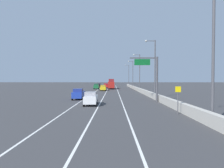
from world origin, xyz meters
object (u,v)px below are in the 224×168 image
object	(u,v)px
car_red_1	(106,85)
car_white_4	(91,98)
overhead_sign_gantry	(153,73)
lamp_post_right_fourth	(132,73)
lamp_post_right_fifth	(128,74)
car_blue_0	(79,94)
speed_advisory_sign	(178,98)
car_yellow_3	(103,88)
lamp_post_right_near	(211,46)
lamp_post_right_second	(154,65)
car_green_5	(96,86)
box_truck	(111,84)
lamp_post_right_third	(139,70)
car_black_2	(99,85)

from	to	relation	value
car_red_1	car_white_4	world-z (taller)	car_white_4
overhead_sign_gantry	lamp_post_right_fourth	size ratio (longest dim) A/B	0.65
lamp_post_right_fifth	car_blue_0	xyz separation A→B (m)	(-14.66, -65.82, -5.57)
speed_advisory_sign	car_yellow_3	size ratio (longest dim) A/B	0.66
lamp_post_right_near	speed_advisory_sign	bearing A→B (deg)	108.79
overhead_sign_gantry	car_blue_0	bearing A→B (deg)	163.74
lamp_post_right_near	lamp_post_right_second	world-z (taller)	same
lamp_post_right_fourth	car_red_1	distance (m)	13.12
car_green_5	lamp_post_right_near	bearing A→B (deg)	-74.93
car_red_1	car_yellow_3	size ratio (longest dim) A/B	0.98
overhead_sign_gantry	box_truck	bearing A→B (deg)	99.97
speed_advisory_sign	lamp_post_right_fourth	xyz separation A→B (m)	(1.17, 59.37, 4.82)
lamp_post_right_fourth	car_green_5	distance (m)	17.74
lamp_post_right_fourth	car_yellow_3	distance (m)	22.46
lamp_post_right_fourth	car_blue_0	size ratio (longest dim) A/B	2.72
lamp_post_right_fourth	lamp_post_right_fifth	size ratio (longest dim) A/B	1.00
car_red_1	box_truck	distance (m)	10.48
car_green_5	lamp_post_right_second	bearing A→B (deg)	-66.68
lamp_post_right_third	car_green_5	world-z (taller)	lamp_post_right_third
lamp_post_right_near	lamp_post_right_fifth	size ratio (longest dim) A/B	1.00
lamp_post_right_fourth	box_truck	bearing A→B (deg)	-141.88
lamp_post_right_third	lamp_post_right_fourth	distance (m)	21.11
lamp_post_right_third	lamp_post_right_fifth	size ratio (longest dim) A/B	1.00
overhead_sign_gantry	lamp_post_right_fifth	bearing A→B (deg)	88.64
lamp_post_right_third	car_black_2	size ratio (longest dim) A/B	2.59
lamp_post_right_second	car_yellow_3	bearing A→B (deg)	115.72
lamp_post_right_second	car_yellow_3	distance (m)	26.97
car_white_4	car_blue_0	bearing A→B (deg)	112.93
overhead_sign_gantry	car_yellow_3	size ratio (longest dim) A/B	1.64
lamp_post_right_second	car_white_4	size ratio (longest dim) A/B	2.73
car_white_4	lamp_post_right_fourth	bearing A→B (deg)	77.68
lamp_post_right_fifth	car_white_4	distance (m)	74.52
lamp_post_right_near	box_truck	world-z (taller)	lamp_post_right_near
car_black_2	car_white_4	world-z (taller)	car_white_4
lamp_post_right_near	box_truck	distance (m)	57.28
overhead_sign_gantry	car_red_1	bearing A→B (deg)	100.77
lamp_post_right_fifth	car_green_5	xyz separation A→B (m)	(-14.64, -29.53, -5.54)
lamp_post_right_fifth	overhead_sign_gantry	bearing A→B (deg)	-91.36
overhead_sign_gantry	car_black_2	size ratio (longest dim) A/B	1.67
lamp_post_right_third	car_red_1	world-z (taller)	lamp_post_right_third
lamp_post_right_fifth	car_blue_0	distance (m)	67.67
car_blue_0	box_truck	distance (m)	38.15
speed_advisory_sign	lamp_post_right_third	world-z (taller)	lamp_post_right_third
car_yellow_3	overhead_sign_gantry	bearing A→B (deg)	-71.82
car_black_2	box_truck	bearing A→B (deg)	-65.90
box_truck	lamp_post_right_near	bearing A→B (deg)	-80.83
car_white_4	lamp_post_right_fifth	bearing A→B (deg)	81.13
overhead_sign_gantry	lamp_post_right_near	bearing A→B (deg)	-83.10
car_blue_0	box_truck	xyz separation A→B (m)	(5.72, 37.72, 0.77)
car_blue_0	car_white_4	xyz separation A→B (m)	(3.21, -7.60, -0.04)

